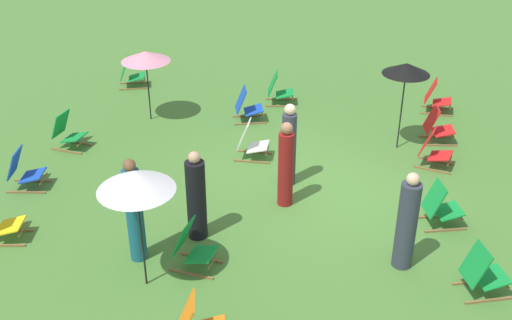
# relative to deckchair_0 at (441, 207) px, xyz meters

# --- Properties ---
(ground_plane) EXTENTS (40.00, 40.00, 0.00)m
(ground_plane) POSITION_rel_deckchair_0_xyz_m (0.99, 2.23, -0.37)
(ground_plane) COLOR #477A33
(deckchair_0) EXTENTS (0.65, 0.86, 0.83)m
(deckchair_0) POSITION_rel_deckchair_0_xyz_m (0.00, 0.00, 0.00)
(deckchair_0) COLOR olive
(deckchair_0) RESTS_ON ground
(deckchair_1) EXTENTS (0.59, 0.82, 0.83)m
(deckchair_1) POSITION_rel_deckchair_0_xyz_m (-1.53, 7.44, 0.00)
(deckchair_1) COLOR olive
(deckchair_1) RESTS_ON ground
(deckchair_2) EXTENTS (0.61, 0.83, 0.83)m
(deckchair_2) POSITION_rel_deckchair_0_xyz_m (1.87, 7.70, 0.00)
(deckchair_2) COLOR olive
(deckchair_2) RESTS_ON ground
(deckchair_3) EXTENTS (0.56, 0.81, 0.83)m
(deckchair_3) POSITION_rel_deckchair_0_xyz_m (0.14, 7.85, 0.00)
(deckchair_3) COLOR olive
(deckchair_3) RESTS_ON ground
(deckchair_4) EXTENTS (0.61, 0.83, 0.83)m
(deckchair_4) POSITION_rel_deckchair_0_xyz_m (-1.78, 4.04, 0.00)
(deckchair_4) COLOR olive
(deckchair_4) RESTS_ON ground
(deckchair_5) EXTENTS (0.57, 0.82, 0.83)m
(deckchair_5) POSITION_rel_deckchair_0_xyz_m (4.99, -0.43, 0.00)
(deckchair_5) COLOR olive
(deckchair_5) RESTS_ON ground
(deckchair_6) EXTENTS (0.68, 0.87, 0.83)m
(deckchair_6) POSITION_rel_deckchair_0_xyz_m (2.18, -0.09, 0.00)
(deckchair_6) COLOR olive
(deckchair_6) RESTS_ON ground
(deckchair_7) EXTENTS (0.48, 0.76, 0.83)m
(deckchair_7) POSITION_rel_deckchair_0_xyz_m (1.99, 3.68, 0.00)
(deckchair_7) COLOR olive
(deckchair_7) RESTS_ON ground
(deckchair_8) EXTENTS (0.68, 0.87, 0.83)m
(deckchair_8) POSITION_rel_deckchair_0_xyz_m (-1.78, -0.42, 0.00)
(deckchair_8) COLOR olive
(deckchair_8) RESTS_ON ground
(deckchair_9) EXTENTS (0.67, 0.86, 0.83)m
(deckchair_9) POSITION_rel_deckchair_0_xyz_m (5.48, 7.47, 0.00)
(deckchair_9) COLOR olive
(deckchair_9) RESTS_ON ground
(deckchair_10) EXTENTS (0.55, 0.80, 0.83)m
(deckchair_10) POSITION_rel_deckchair_0_xyz_m (3.32, -0.28, 0.00)
(deckchair_10) COLOR olive
(deckchair_10) RESTS_ON ground
(deckchair_11) EXTENTS (0.57, 0.81, 0.83)m
(deckchair_11) POSITION_rel_deckchair_0_xyz_m (4.93, 3.43, 0.00)
(deckchair_11) COLOR olive
(deckchair_11) RESTS_ON ground
(deckchair_13) EXTENTS (0.66, 0.86, 0.83)m
(deckchair_13) POSITION_rel_deckchair_0_xyz_m (3.80, 4.05, 0.00)
(deckchair_13) COLOR olive
(deckchair_13) RESTS_ON ground
(umbrella_0) EXTENTS (1.14, 1.14, 1.70)m
(umbrella_0) POSITION_rel_deckchair_0_xyz_m (3.56, 6.36, 1.21)
(umbrella_0) COLOR black
(umbrella_0) RESTS_ON ground
(umbrella_1) EXTENTS (0.99, 0.99, 1.95)m
(umbrella_1) POSITION_rel_deckchair_0_xyz_m (2.91, 0.57, 1.46)
(umbrella_1) COLOR black
(umbrella_1) RESTS_ON ground
(umbrella_2) EXTENTS (1.14, 1.14, 2.02)m
(umbrella_2) POSITION_rel_deckchair_0_xyz_m (-2.31, 4.66, 1.49)
(umbrella_2) COLOR black
(umbrella_2) RESTS_ON ground
(person_0) EXTENTS (0.38, 0.38, 1.64)m
(person_0) POSITION_rel_deckchair_0_xyz_m (-0.95, 4.16, 0.40)
(person_0) COLOR black
(person_0) RESTS_ON ground
(person_1) EXTENTS (0.38, 0.38, 1.84)m
(person_1) POSITION_rel_deckchair_0_xyz_m (-1.70, 4.98, 0.51)
(person_1) COLOR #195972
(person_1) RESTS_ON ground
(person_2) EXTENTS (0.35, 0.35, 1.67)m
(person_2) POSITION_rel_deckchair_0_xyz_m (0.29, 2.78, 0.43)
(person_2) COLOR maroon
(person_2) RESTS_ON ground
(person_3) EXTENTS (0.46, 0.46, 1.71)m
(person_3) POSITION_rel_deckchair_0_xyz_m (-1.26, 0.71, 0.43)
(person_3) COLOR #333847
(person_3) RESTS_ON ground
(person_4) EXTENTS (0.37, 0.37, 1.70)m
(person_4) POSITION_rel_deckchair_0_xyz_m (1.05, 2.79, 0.44)
(person_4) COLOR #333847
(person_4) RESTS_ON ground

